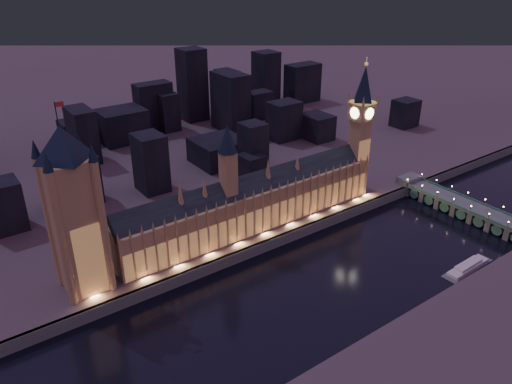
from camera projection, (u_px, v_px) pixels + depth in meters
ground_plane at (302, 282)px, 303.97m from camera, size 2000.00×2000.00×0.00m
north_bank at (54, 94)px, 681.11m from camera, size 2000.00×960.00×8.00m
embankment_wall at (262, 247)px, 332.09m from camera, size 2000.00×2.50×8.00m
palace_of_westminster at (253, 203)px, 341.17m from camera, size 202.00×21.88×78.00m
victoria_tower at (73, 203)px, 264.24m from camera, size 31.68×31.68×108.51m
elizabeth_tower at (361, 120)px, 376.53m from camera, size 18.00×18.00×105.39m
westminster_bridge at (460, 207)px, 380.07m from camera, size 19.29×113.00×15.90m
river_boat at (468, 267)px, 316.05m from camera, size 42.48×10.78×4.50m
city_backdrop at (168, 121)px, 490.41m from camera, size 484.11×215.63×78.82m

